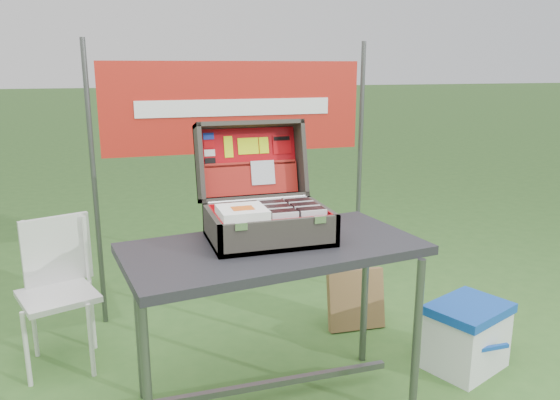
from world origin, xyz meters
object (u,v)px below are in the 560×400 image
object	(u,v)px
table	(274,328)
chair	(58,298)
suitcase	(265,184)
cooler	(467,336)
cardboard_box	(356,299)

from	to	relation	value
table	chair	distance (m)	1.17
suitcase	chair	distance (m)	1.28
cooler	table	bearing A→B (deg)	159.24
table	suitcase	xyz separation A→B (m)	(-0.00, 0.13, 0.64)
suitcase	cooler	size ratio (longest dim) A/B	1.32
suitcase	chair	bearing A→B (deg)	150.38
suitcase	cooler	distance (m)	1.37
cooler	cardboard_box	world-z (taller)	cardboard_box
suitcase	cardboard_box	distance (m)	1.21
chair	cardboard_box	bearing A→B (deg)	-21.01
table	chair	xyz separation A→B (m)	(-0.96, 0.67, -0.01)
cooler	chair	distance (m)	2.13
table	cardboard_box	size ratio (longest dim) A/B	3.52
table	cooler	world-z (taller)	table
table	chair	bearing A→B (deg)	137.16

